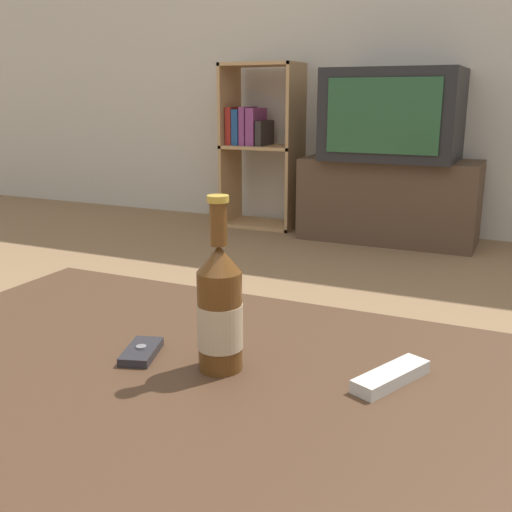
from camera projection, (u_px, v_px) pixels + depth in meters
name	position (u px, v px, depth m)	size (l,w,h in m)	color
back_wall	(457.00, 6.00, 3.32)	(8.00, 0.05, 2.60)	beige
coffee_table	(157.00, 410.00, 0.92)	(1.07, 0.83, 0.41)	#422B1C
tv_stand	(389.00, 200.00, 3.46)	(0.99, 0.41, 0.47)	#4C3828
television	(394.00, 115.00, 3.33)	(0.72, 0.55, 0.49)	black
bookshelf	(258.00, 141.00, 3.79)	(0.48, 0.30, 1.02)	tan
beer_bottle	(220.00, 310.00, 0.91)	(0.07, 0.07, 0.27)	#563314
cell_phone	(141.00, 352.00, 0.98)	(0.08, 0.11, 0.02)	#232328
remote_control	(391.00, 376.00, 0.89)	(0.09, 0.15, 0.02)	beige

